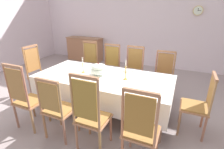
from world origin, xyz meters
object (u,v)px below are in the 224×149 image
Objects in this scene: chair_north_a at (88,64)px; candlestick_east at (126,72)px; chair_north_b at (110,67)px; mounted_clock at (198,11)px; spoon_primary at (96,65)px; chair_south_b at (57,107)px; chair_head_west at (38,71)px; candlestick_west at (83,67)px; chair_south_c at (91,114)px; bowl_near_left at (100,66)px; chair_head_east at (199,104)px; dining_table at (103,79)px; sideboard at (85,49)px; chair_north_d at (163,75)px; bowl_near_right at (127,71)px; chair_north_c at (133,70)px; spoon_secondary at (132,72)px; soup_tureen at (99,69)px; chair_south_d at (140,128)px; chair_south_a at (26,97)px.

chair_north_a is 3.24× the size of candlestick_east.
mounted_clock reaches higher than chair_north_b.
chair_south_b is at bearing -86.60° from spoon_primary.
mounted_clock is at bearing 135.23° from chair_head_west.
spoon_primary is (-0.13, -0.49, 0.18)m from chair_north_b.
candlestick_west is at bearing -93.98° from spoon_primary.
chair_south_c is 1.60m from bowl_near_left.
chair_south_c reaches higher than chair_head_east.
dining_table is 3.81m from sideboard.
chair_north_d is 1.18m from candlestick_east.
chair_head_east is 2.91× the size of candlestick_east.
chair_north_a is 1.41m from bowl_near_right.
sideboard is (-1.88, 3.02, -0.42)m from candlestick_west.
mounted_clock reaches higher than chair_south_b.
chair_north_a is 8.05× the size of bowl_near_left.
chair_head_west is at bearing 35.37° from chair_north_b.
candlestick_west reaches higher than bowl_near_right.
chair_north_c is 6.43× the size of spoon_secondary.
candlestick_west is (-2.13, 0.00, 0.32)m from chair_head_east.
soup_tureen reaches higher than bowl_near_left.
chair_north_d reaches higher than spoon_secondary.
chair_north_a is 7.15× the size of bowl_near_right.
bowl_near_left is (-0.22, 0.47, -0.10)m from soup_tureen.
bowl_near_right is 0.92× the size of spoon_secondary.
bowl_near_left is 0.65m from bowl_near_right.
sideboard is at bearing 128.28° from bowl_near_left.
chair_north_c is at bearing 68.28° from soup_tureen.
chair_south_c is 1.67m from spoon_primary.
chair_south_b is 0.92× the size of chair_south_d.
chair_south_c is at bearing 106.69° from chair_north_b.
chair_north_a is at bearing -0.16° from chair_north_b.
soup_tureen is 0.61m from spoon_primary.
sideboard is at bearing 127.64° from dining_table.
chair_north_d is (1.00, 0.99, -0.12)m from dining_table.
soup_tureen is at bearing 68.28° from chair_north_c.
chair_south_a is 1.00× the size of chair_head_west.
chair_south_a is at bearing 45.68° from chair_north_d.
chair_north_d is at bearing 45.68° from chair_south_a.
chair_head_east is at bearing -0.00° from dining_table.
chair_north_a is (-0.94, 0.99, -0.09)m from dining_table.
candlestick_west is 1.90× the size of bowl_near_right.
candlestick_east is 2.20× the size of bowl_near_right.
chair_north_b is 1.00× the size of chair_south_d.
chair_north_b is 2.36m from chair_south_d.
chair_south_c reaches higher than spoon_secondary.
candlestick_west reaches higher than soup_tureen.
chair_north_c is 2.10m from chair_south_d.
chair_head_east is 1.43m from bowl_near_right.
soup_tureen is at bearing -180.00° from dining_table.
chair_south_a is 1.98m from chair_north_a.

